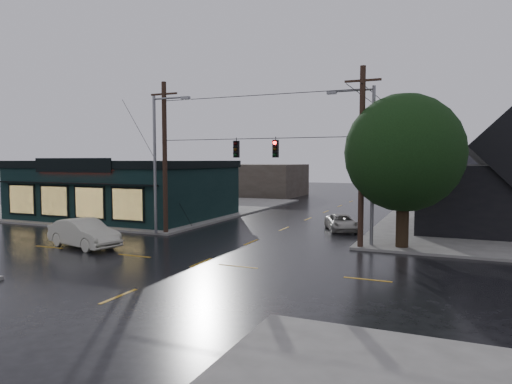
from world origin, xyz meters
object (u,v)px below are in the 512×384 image
at_px(sedan_cream, 84,233).
at_px(corner_tree, 404,153).
at_px(utility_pole_nw, 166,234).
at_px(suv_silver, 342,223).
at_px(utility_pole_ne, 360,249).

bearing_deg(sedan_cream, corner_tree, -54.86).
xyz_separation_m(utility_pole_nw, suv_silver, (10.53, 6.29, 0.57)).
height_order(corner_tree, sedan_cream, corner_tree).
relative_size(utility_pole_ne, sedan_cream, 2.05).
bearing_deg(utility_pole_ne, corner_tree, 20.81).
relative_size(corner_tree, utility_pole_nw, 0.84).
bearing_deg(utility_pole_nw, suv_silver, 30.85).
bearing_deg(utility_pole_nw, sedan_cream, -106.16).
relative_size(utility_pole_nw, utility_pole_ne, 1.00).
xyz_separation_m(corner_tree, utility_pole_ne, (-2.16, -0.82, -5.38)).
height_order(corner_tree, utility_pole_ne, corner_tree).
distance_m(sedan_cream, suv_silver, 17.11).
bearing_deg(suv_silver, sedan_cream, -159.45).
height_order(sedan_cream, suv_silver, sedan_cream).
xyz_separation_m(corner_tree, sedan_cream, (-16.82, -6.54, -4.56)).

